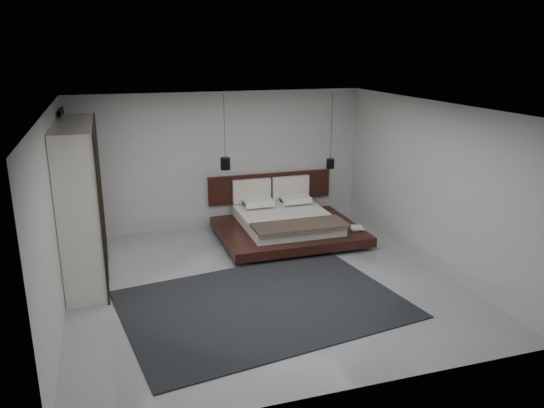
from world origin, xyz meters
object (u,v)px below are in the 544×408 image
object	(u,v)px
lattice_screen	(68,182)
wardrobe	(81,201)
pendant_left	(225,163)
pendant_right	(330,163)
bed	(286,223)
rug	(263,304)

from	to	relation	value
lattice_screen	wardrobe	world-z (taller)	lattice_screen
pendant_left	pendant_right	world-z (taller)	same
lattice_screen	pendant_left	size ratio (longest dim) A/B	1.80
bed	pendant_right	size ratio (longest dim) A/B	1.72
lattice_screen	pendant_right	xyz separation A→B (m)	(5.11, -0.12, 0.04)
bed	rug	world-z (taller)	bed
rug	lattice_screen	bearing A→B (deg)	130.16
bed	wardrobe	size ratio (longest dim) A/B	1.05
wardrobe	rug	world-z (taller)	wardrobe
bed	pendant_right	bearing A→B (deg)	20.65
lattice_screen	wardrobe	xyz separation A→B (m)	(0.25, -1.26, -0.04)
bed	lattice_screen	bearing A→B (deg)	172.31
pendant_left	wardrobe	xyz separation A→B (m)	(-2.63, -1.14, -0.21)
rug	pendant_left	bearing A→B (deg)	86.92
lattice_screen	pendant_left	bearing A→B (deg)	-2.40
lattice_screen	pendant_right	distance (m)	5.11
bed	wardrobe	world-z (taller)	wardrobe
pendant_left	wardrobe	bearing A→B (deg)	-156.59
lattice_screen	rug	bearing A→B (deg)	-49.84
pendant_left	pendant_right	xyz separation A→B (m)	(2.22, -0.00, -0.14)
bed	pendant_right	world-z (taller)	pendant_right
bed	rug	bearing A→B (deg)	-115.45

